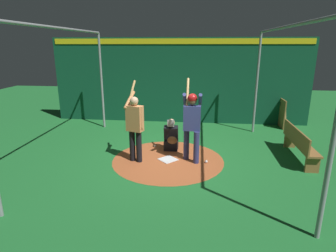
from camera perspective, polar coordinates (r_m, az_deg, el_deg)
name	(u,v)px	position (r m, az deg, el deg)	size (l,w,h in m)	color
ground_plane	(168,160)	(7.61, 0.00, -6.89)	(25.87, 25.87, 0.00)	#1E6B2D
dirt_circle	(168,160)	(7.61, 0.00, -6.86)	(2.98, 2.98, 0.01)	#AD562D
home_plate	(168,159)	(7.61, 0.00, -6.80)	(0.42, 0.42, 0.01)	white
batter	(192,121)	(7.22, 4.85, 1.08)	(0.68, 0.49, 2.15)	navy
catcher	(171,138)	(8.19, 0.65, -2.41)	(0.58, 0.40, 0.95)	black
visitor	(135,125)	(7.27, -6.74, 0.30)	(0.64, 0.52, 2.09)	black
back_wall	(179,81)	(11.04, 2.27, 9.19)	(0.22, 9.87, 3.25)	#0F472D
cage_frame	(168,71)	(7.03, 0.00, 11.08)	(5.84, 5.53, 3.41)	gray
bat_rack	(281,113)	(11.41, 22.01, 2.37)	(1.06, 0.21, 1.05)	olive
bench	(299,143)	(8.33, 25.02, -3.07)	(2.00, 0.36, 0.85)	olive
baseball_0	(155,146)	(8.50, -2.64, -4.05)	(0.07, 0.07, 0.07)	white
baseball_1	(206,162)	(7.46, 7.77, -7.17)	(0.07, 0.07, 0.07)	white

